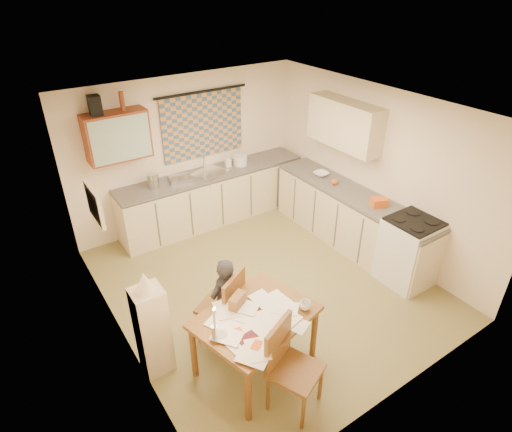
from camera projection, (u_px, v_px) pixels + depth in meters
floor at (265, 283)px, 6.10m from camera, size 4.00×4.50×0.02m
ceiling at (267, 109)px, 4.83m from camera, size 4.00×4.50×0.02m
wall_back at (187, 151)px, 7.08m from camera, size 4.00×0.02×2.50m
wall_front at (410, 307)px, 3.85m from camera, size 4.00×0.02×2.50m
wall_left at (110, 258)px, 4.49m from camera, size 0.02×4.50×2.50m
wall_right at (375, 170)px, 6.43m from camera, size 0.02×4.50×2.50m
window_blind at (203, 125)px, 6.99m from camera, size 1.45×0.03×1.05m
curtain_rod at (202, 92)px, 6.70m from camera, size 1.60×0.04×0.04m
wall_cabinet at (117, 136)px, 6.12m from camera, size 0.90×0.34×0.70m
wall_cabinet_glass at (121, 140)px, 6.00m from camera, size 0.84×0.02×0.64m
upper_cabinet_right at (345, 124)px, 6.43m from camera, size 0.34×1.30×0.70m
framed_print at (94, 204)px, 4.57m from camera, size 0.04×0.50×0.40m
print_canvas at (97, 204)px, 4.58m from camera, size 0.01×0.42×0.32m
counter_back at (214, 197)px, 7.39m from camera, size 3.30×0.62×0.92m
counter_right at (350, 219)px, 6.75m from camera, size 0.62×2.95×0.92m
stove at (409, 251)px, 5.92m from camera, size 0.64×0.64×0.99m
sink at (210, 175)px, 7.16m from camera, size 0.68×0.62×0.10m
tap at (204, 162)px, 7.19m from camera, size 0.03×0.03×0.28m
dish_rack at (180, 179)px, 6.86m from camera, size 0.41×0.37×0.06m
kettle at (153, 181)px, 6.60m from camera, size 0.23×0.23×0.24m
mixing_bowl at (240, 160)px, 7.39m from camera, size 0.32×0.32×0.16m
soap_bottle at (228, 161)px, 7.30m from camera, size 0.12×0.13×0.21m
bowl at (321, 174)px, 7.03m from camera, size 0.26×0.26×0.06m
orange_bag at (379, 202)px, 6.12m from camera, size 0.27×0.24×0.12m
fruit_orange at (335, 182)px, 6.73m from camera, size 0.10×0.10×0.10m
speaker at (95, 105)px, 5.77m from camera, size 0.18×0.21×0.26m
bottle_green at (99, 105)px, 5.79m from camera, size 0.09×0.09×0.26m
bottle_brown at (122, 101)px, 5.95m from camera, size 0.08×0.08×0.26m
dining_table at (255, 340)px, 4.66m from camera, size 1.39×1.18×0.75m
chair_far at (222, 318)px, 5.06m from camera, size 0.61×0.61×0.99m
chair_near at (293, 382)px, 4.27m from camera, size 0.60×0.60×1.01m
person at (224, 301)px, 4.94m from camera, size 0.58×0.53×1.13m
shelf_stand at (153, 331)px, 4.55m from camera, size 0.32×0.30×1.10m
lampshade at (144, 282)px, 4.21m from camera, size 0.20×0.20×0.22m
letter_rack at (237, 301)px, 4.53m from camera, size 0.24×0.19×0.16m
mug at (305, 305)px, 4.53m from camera, size 0.14×0.14×0.10m
magazine at (244, 349)px, 4.06m from camera, size 0.26×0.32×0.03m
book at (235, 339)px, 4.17m from camera, size 0.25×0.30×0.02m
orange_box at (256, 346)px, 4.08m from camera, size 0.14×0.13×0.04m
eyeglasses at (288, 320)px, 4.39m from camera, size 0.14×0.08×0.02m
candle_holder at (214, 333)px, 4.13m from camera, size 0.06×0.06×0.18m
candle at (214, 319)px, 4.02m from camera, size 0.03×0.03×0.22m
candle_flame at (214, 308)px, 3.96m from camera, size 0.02×0.02×0.02m
papers at (254, 323)px, 4.35m from camera, size 1.06×1.06×0.03m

